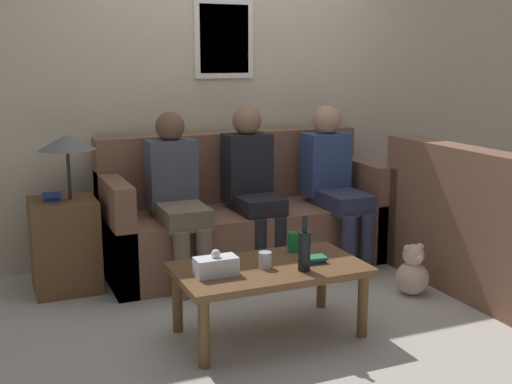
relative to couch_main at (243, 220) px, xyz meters
The scene contains 15 objects.
ground_plane 0.60m from the couch_main, 90.00° to the right, with size 16.00×16.00×0.00m, color beige.
wall_back 1.05m from the couch_main, 90.00° to the left, with size 9.00×0.08×2.60m.
couch_main is the anchor object (origin of this frame).
couch_side 1.83m from the couch_main, 42.34° to the right, with size 0.81×1.64×0.99m.
coffee_table 1.30m from the couch_main, 105.51° to the right, with size 1.07×0.60×0.41m.
side_table_with_lamp 1.32m from the couch_main, behind, with size 0.46×0.43×1.06m.
wine_bottle 1.43m from the couch_main, 98.34° to the right, with size 0.07×0.07×0.31m.
drinking_glass 1.34m from the couch_main, 106.75° to the right, with size 0.07×0.07×0.09m.
book_stack 1.31m from the couch_main, 93.98° to the right, with size 0.15×0.11×0.03m.
soda_can 1.08m from the couch_main, 95.78° to the right, with size 0.07×0.07×0.12m.
tissue_box 1.46m from the couch_main, 117.79° to the right, with size 0.23×0.12×0.15m.
person_left 0.67m from the couch_main, 162.88° to the right, with size 0.34×0.65×1.19m.
person_middle 0.35m from the couch_main, 80.04° to the right, with size 0.34×0.57×1.21m.
person_right 0.76m from the couch_main, 18.93° to the right, with size 0.34×0.66×1.20m.
teddy_bear 1.34m from the couch_main, 53.21° to the right, with size 0.22×0.22×0.35m.
Camera 1 is at (-1.78, -3.91, 1.58)m, focal length 45.00 mm.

